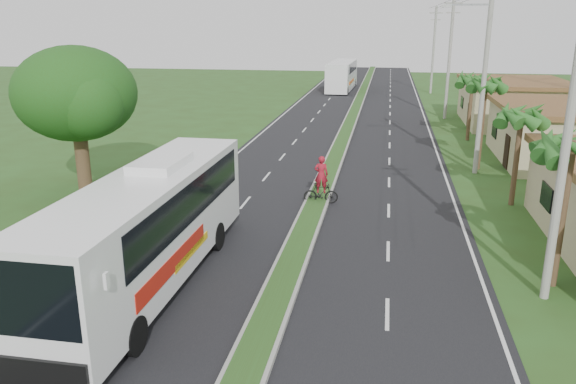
# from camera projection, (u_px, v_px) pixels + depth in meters

# --- Properties ---
(ground) EXTENTS (180.00, 180.00, 0.00)m
(ground) POSITION_uv_depth(u_px,v_px,m) (275.00, 305.00, 17.72)
(ground) COLOR #2B471A
(ground) RESTS_ON ground
(road_asphalt) EXTENTS (14.00, 160.00, 0.02)m
(road_asphalt) POSITION_uv_depth(u_px,v_px,m) (335.00, 159.00, 36.57)
(road_asphalt) COLOR black
(road_asphalt) RESTS_ON ground
(median_strip) EXTENTS (1.20, 160.00, 0.18)m
(median_strip) POSITION_uv_depth(u_px,v_px,m) (335.00, 158.00, 36.55)
(median_strip) COLOR gray
(median_strip) RESTS_ON ground
(lane_edge_left) EXTENTS (0.12, 160.00, 0.01)m
(lane_edge_left) POSITION_uv_depth(u_px,v_px,m) (236.00, 155.00, 37.69)
(lane_edge_left) COLOR silver
(lane_edge_left) RESTS_ON ground
(lane_edge_right) EXTENTS (0.12, 160.00, 0.01)m
(lane_edge_right) POSITION_uv_depth(u_px,v_px,m) (441.00, 164.00, 35.46)
(lane_edge_right) COLOR silver
(lane_edge_right) RESTS_ON ground
(shop_mid) EXTENTS (7.60, 10.60, 3.67)m
(shop_mid) POSITION_uv_depth(u_px,v_px,m) (559.00, 133.00, 35.60)
(shop_mid) COLOR tan
(shop_mid) RESTS_ON ground
(shop_far) EXTENTS (8.60, 11.60, 3.82)m
(shop_far) POSITION_uv_depth(u_px,v_px,m) (513.00, 102.00, 48.77)
(shop_far) COLOR tan
(shop_far) RESTS_ON ground
(palm_verge_a) EXTENTS (2.40, 2.40, 5.45)m
(palm_verge_a) POSITION_uv_depth(u_px,v_px,m) (572.00, 149.00, 17.68)
(palm_verge_a) COLOR #473321
(palm_verge_a) RESTS_ON ground
(palm_verge_b) EXTENTS (2.40, 2.40, 5.05)m
(palm_verge_b) POSITION_uv_depth(u_px,v_px,m) (522.00, 116.00, 26.21)
(palm_verge_b) COLOR #473321
(palm_verge_b) RESTS_ON ground
(palm_verge_c) EXTENTS (2.40, 2.40, 5.85)m
(palm_verge_c) POSITION_uv_depth(u_px,v_px,m) (486.00, 84.00, 32.69)
(palm_verge_c) COLOR #473321
(palm_verge_c) RESTS_ON ground
(palm_verge_d) EXTENTS (2.40, 2.40, 5.25)m
(palm_verge_d) POSITION_uv_depth(u_px,v_px,m) (473.00, 79.00, 41.26)
(palm_verge_d) COLOR #473321
(palm_verge_d) RESTS_ON ground
(shade_tree) EXTENTS (6.30, 6.00, 7.54)m
(shade_tree) POSITION_uv_depth(u_px,v_px,m) (74.00, 97.00, 27.73)
(shade_tree) COLOR #473321
(shade_tree) RESTS_ON ground
(utility_pole_a) EXTENTS (1.60, 0.28, 11.00)m
(utility_pole_a) POSITION_uv_depth(u_px,v_px,m) (569.00, 124.00, 16.55)
(utility_pole_a) COLOR gray
(utility_pole_a) RESTS_ON ground
(utility_pole_b) EXTENTS (3.20, 0.28, 12.00)m
(utility_pole_b) POSITION_uv_depth(u_px,v_px,m) (485.00, 65.00, 31.47)
(utility_pole_b) COLOR gray
(utility_pole_b) RESTS_ON ground
(utility_pole_c) EXTENTS (1.60, 0.28, 11.00)m
(utility_pole_c) POSITION_uv_depth(u_px,v_px,m) (450.00, 56.00, 50.49)
(utility_pole_c) COLOR gray
(utility_pole_c) RESTS_ON ground
(utility_pole_d) EXTENTS (1.60, 0.28, 10.50)m
(utility_pole_d) POSITION_uv_depth(u_px,v_px,m) (434.00, 49.00, 69.42)
(utility_pole_d) COLOR gray
(utility_pole_d) RESTS_ON ground
(coach_bus_main) EXTENTS (2.77, 12.71, 4.10)m
(coach_bus_main) POSITION_uv_depth(u_px,v_px,m) (150.00, 222.00, 18.49)
(coach_bus_main) COLOR white
(coach_bus_main) RESTS_ON ground
(coach_bus_far) EXTENTS (3.17, 12.83, 3.71)m
(coach_bus_far) POSITION_uv_depth(u_px,v_px,m) (342.00, 74.00, 73.80)
(coach_bus_far) COLOR white
(coach_bus_far) RESTS_ON ground
(motorcyclist) EXTENTS (1.72, 0.63, 2.40)m
(motorcyclist) POSITION_uv_depth(u_px,v_px,m) (321.00, 186.00, 27.42)
(motorcyclist) COLOR black
(motorcyclist) RESTS_ON ground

